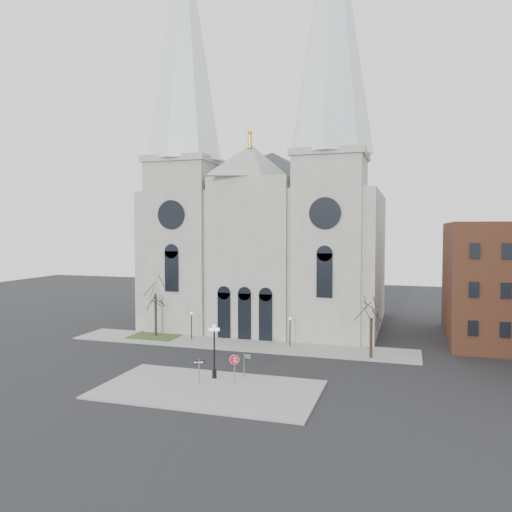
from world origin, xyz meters
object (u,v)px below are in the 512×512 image
(stop_sign, at_px, (235,362))
(globe_lamp, at_px, (214,344))
(one_way_sign, at_px, (199,367))
(street_name_sign, at_px, (245,363))

(stop_sign, distance_m, globe_lamp, 2.57)
(globe_lamp, relative_size, one_way_sign, 2.23)
(globe_lamp, distance_m, street_name_sign, 3.19)
(street_name_sign, bearing_deg, one_way_sign, -135.04)
(stop_sign, xyz_separation_m, street_name_sign, (0.42, 1.56, -0.44))
(stop_sign, distance_m, street_name_sign, 1.68)
(one_way_sign, relative_size, street_name_sign, 0.99)
(stop_sign, bearing_deg, street_name_sign, 81.89)
(one_way_sign, bearing_deg, street_name_sign, 18.88)
(one_way_sign, bearing_deg, stop_sign, 2.30)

